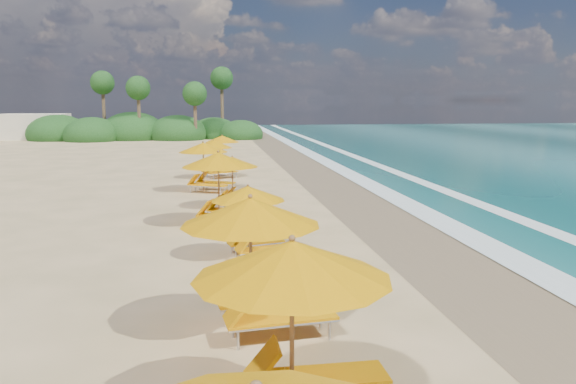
% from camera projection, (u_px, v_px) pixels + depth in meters
% --- Properties ---
extents(ground, '(160.00, 160.00, 0.00)m').
position_uv_depth(ground, '(288.00, 226.00, 19.36)').
color(ground, '#D6B37E').
rests_on(ground, ground).
extents(wet_sand, '(4.00, 160.00, 0.01)m').
position_uv_depth(wet_sand, '(400.00, 223.00, 19.91)').
color(wet_sand, '#806A4C').
rests_on(wet_sand, ground).
extents(surf_foam, '(4.00, 160.00, 0.01)m').
position_uv_depth(surf_foam, '(472.00, 220.00, 20.28)').
color(surf_foam, white).
rests_on(surf_foam, ground).
extents(station_1, '(2.83, 2.61, 2.62)m').
position_uv_depth(station_1, '(307.00, 321.00, 7.28)').
color(station_1, olive).
rests_on(station_1, ground).
extents(station_2, '(3.03, 2.86, 2.61)m').
position_uv_depth(station_2, '(262.00, 255.00, 10.41)').
color(station_2, olive).
rests_on(station_2, ground).
extents(station_3, '(2.53, 2.44, 2.06)m').
position_uv_depth(station_3, '(254.00, 216.00, 15.37)').
color(station_3, olive).
rests_on(station_3, ground).
extents(station_4, '(3.34, 3.29, 2.59)m').
position_uv_depth(station_4, '(224.00, 183.00, 19.45)').
color(station_4, olive).
rests_on(station_4, ground).
extents(station_5, '(2.76, 2.73, 2.12)m').
position_uv_depth(station_5, '(236.00, 179.00, 22.53)').
color(station_5, olive).
rests_on(station_5, ground).
extents(station_6, '(3.14, 3.13, 2.39)m').
position_uv_depth(station_6, '(207.00, 163.00, 26.65)').
color(station_6, olive).
rests_on(station_6, ground).
extents(station_7, '(2.84, 2.82, 2.16)m').
position_uv_depth(station_7, '(216.00, 156.00, 31.28)').
color(station_7, olive).
rests_on(station_7, ground).
extents(station_8, '(2.66, 2.56, 2.18)m').
position_uv_depth(station_8, '(225.00, 150.00, 35.20)').
color(station_8, olive).
rests_on(station_8, ground).
extents(treeline, '(25.80, 8.80, 9.74)m').
position_uv_depth(treeline, '(142.00, 130.00, 62.30)').
color(treeline, '#163D14').
rests_on(treeline, ground).
extents(beach_building, '(7.00, 5.00, 2.80)m').
position_uv_depth(beach_building, '(34.00, 126.00, 63.00)').
color(beach_building, beige).
rests_on(beach_building, ground).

